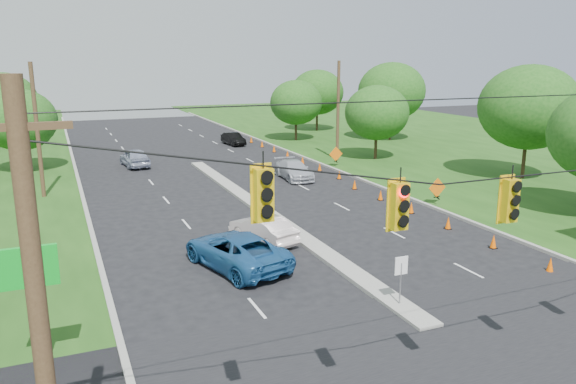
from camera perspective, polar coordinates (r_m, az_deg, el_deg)
name	(u,v)px	position (r m, az deg, el deg)	size (l,w,h in m)	color
curb_left	(82,194)	(41.56, -20.23, -0.20)	(0.25, 110.00, 0.16)	gray
curb_right	(339,172)	(46.81, 5.23, 2.04)	(0.25, 110.00, 0.16)	gray
median	(263,211)	(34.77, -2.60, -1.93)	(1.00, 34.00, 0.18)	gray
median_sign	(401,272)	(21.55, 11.40, -7.93)	(0.55, 0.06, 2.05)	gray
signal_span	(567,235)	(15.46, 26.48, -3.96)	(25.60, 0.32, 9.00)	#422D1C
utility_pole_far_left	(37,131)	(40.79, -24.11, 5.64)	(0.28, 0.28, 9.00)	#422D1C
utility_pole_far_right	(338,111)	(51.65, 5.10, 8.16)	(0.28, 0.28, 9.00)	#422D1C
cone_1	(550,265)	(27.46, 25.09, -6.72)	(0.32, 0.32, 0.70)	#FF5A00
cone_2	(493,241)	(29.76, 20.15, -4.74)	(0.32, 0.32, 0.70)	#FF5A00
cone_3	(448,223)	(32.27, 15.96, -3.03)	(0.32, 0.32, 0.70)	#FF5A00
cone_4	(411,208)	(34.95, 12.41, -1.57)	(0.32, 0.32, 0.70)	#FF5A00
cone_5	(381,195)	(37.76, 9.38, -0.31)	(0.32, 0.32, 0.70)	#FF5A00
cone_6	(355,184)	(40.69, 6.78, 0.77)	(0.32, 0.32, 0.70)	#FF5A00
cone_7	(339,175)	(43.97, 5.23, 1.76)	(0.32, 0.32, 0.70)	#FF5A00
cone_8	(320,167)	(47.02, 3.24, 2.57)	(0.32, 0.32, 0.70)	#FF5A00
cone_9	(303,160)	(50.14, 1.49, 3.27)	(0.32, 0.32, 0.70)	#FF5A00
cone_10	(287,154)	(53.30, -0.05, 3.88)	(0.32, 0.32, 0.70)	#FF5A00
cone_11	(274,149)	(56.51, -1.43, 4.43)	(0.32, 0.32, 0.70)	#FF5A00
cone_12	(262,144)	(59.74, -2.65, 4.91)	(0.32, 0.32, 0.70)	#FF5A00
cone_13	(251,140)	(63.01, -3.75, 5.34)	(0.32, 0.32, 0.70)	#FF5A00
work_sign_1	(437,189)	(37.08, 14.92, 0.33)	(1.27, 0.58, 1.37)	black
work_sign_2	(336,155)	(48.67, 4.89, 3.80)	(1.27, 0.58, 1.37)	black
tree_5	(19,120)	(50.80, -25.63, 6.63)	(5.88, 5.88, 6.86)	black
tree_6	(4,100)	(65.79, -26.92, 8.31)	(6.72, 6.72, 7.84)	black
tree_8	(529,107)	(46.81, 23.29, 7.91)	(7.56, 7.56, 8.82)	black
tree_9	(377,113)	(52.53, 9.02, 7.96)	(5.88, 5.88, 6.86)	black
tree_10	(392,91)	(65.14, 10.49, 10.04)	(7.56, 7.56, 8.82)	black
tree_11	(317,92)	(72.80, 2.99, 10.09)	(6.72, 6.72, 7.84)	black
tree_12	(296,102)	(64.00, 0.82, 9.08)	(5.88, 5.88, 6.86)	black
white_sedan	(263,229)	(28.75, -2.56, -3.81)	(1.47, 4.22, 1.39)	white
blue_pickup	(236,250)	(25.45, -5.30, -5.90)	(2.70, 5.85, 1.63)	#1F5790
silver_car_far	(294,170)	(43.83, 0.61, 2.26)	(1.99, 4.90, 1.42)	#B4B6C0
silver_car_oncoming	(135,157)	(50.63, -15.31, 3.41)	(1.89, 4.69, 1.60)	#8F97AE
dark_car_receding	(233,139)	(61.49, -5.58, 5.40)	(1.41, 4.04, 1.33)	black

